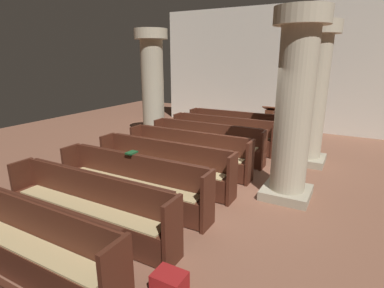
{
  "coord_description": "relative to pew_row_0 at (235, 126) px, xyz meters",
  "views": [
    {
      "loc": [
        2.48,
        -5.73,
        2.68
      ],
      "look_at": [
        -0.74,
        0.17,
        0.75
      ],
      "focal_mm": 28.42,
      "sensor_mm": 36.0,
      "label": 1
    }
  ],
  "objects": [
    {
      "name": "ground_plane",
      "position": [
        0.94,
        -3.49,
        -0.5
      ],
      "size": [
        19.2,
        19.2,
        0.0
      ],
      "primitive_type": "plane",
      "color": "brown"
    },
    {
      "name": "hymn_book",
      "position": [
        -0.14,
        -5.04,
        0.47
      ],
      "size": [
        0.15,
        0.22,
        0.03
      ],
      "primitive_type": "cube",
      "color": "#194723",
      "rests_on": "pew_row_5"
    },
    {
      "name": "pew_row_3",
      "position": [
        0.0,
        -3.14,
        0.0
      ],
      "size": [
        3.15,
        0.46,
        0.96
      ],
      "color": "#4C2316",
      "rests_on": "ground"
    },
    {
      "name": "pillar_aisle_rear",
      "position": [
        2.41,
        -3.46,
        1.32
      ],
      "size": [
        0.97,
        0.97,
        3.51
      ],
      "color": "#9F967E",
      "rests_on": "ground"
    },
    {
      "name": "pillar_far_side",
      "position": [
        -2.36,
        -1.23,
        1.32
      ],
      "size": [
        1.01,
        1.01,
        3.51
      ],
      "color": "#9F967E",
      "rests_on": "ground"
    },
    {
      "name": "pew_row_1",
      "position": [
        0.0,
        -1.05,
        0.0
      ],
      "size": [
        3.15,
        0.46,
        0.96
      ],
      "color": "#4C2316",
      "rests_on": "ground"
    },
    {
      "name": "pew_row_6",
      "position": [
        0.0,
        -6.28,
        0.0
      ],
      "size": [
        3.15,
        0.46,
        0.96
      ],
      "color": "#4C2316",
      "rests_on": "ground"
    },
    {
      "name": "pillar_aisle_side",
      "position": [
        2.41,
        -1.12,
        1.32
      ],
      "size": [
        1.01,
        1.01,
        3.51
      ],
      "color": "#9F967E",
      "rests_on": "ground"
    },
    {
      "name": "pew_row_7",
      "position": [
        0.0,
        -7.32,
        0.0
      ],
      "size": [
        3.15,
        0.46,
        0.96
      ],
      "color": "#4C2316",
      "rests_on": "ground"
    },
    {
      "name": "kneeler_box_red",
      "position": [
        1.77,
        -6.74,
        -0.37
      ],
      "size": [
        0.38,
        0.3,
        0.26
      ],
      "primitive_type": "cube",
      "color": "maroon",
      "rests_on": "ground"
    },
    {
      "name": "pew_row_2",
      "position": [
        0.0,
        -2.09,
        0.0
      ],
      "size": [
        3.15,
        0.47,
        0.96
      ],
      "color": "#4C2316",
      "rests_on": "ground"
    },
    {
      "name": "lectern",
      "position": [
        0.85,
        1.05,
        -0.05
      ],
      "size": [
        0.48,
        0.45,
        1.08
      ],
      "color": "#562B1A",
      "rests_on": "ground"
    },
    {
      "name": "pew_row_0",
      "position": [
        0.0,
        0.0,
        0.0
      ],
      "size": [
        3.15,
        0.46,
        0.96
      ],
      "color": "#4C2316",
      "rests_on": "ground"
    },
    {
      "name": "pew_row_4",
      "position": [
        0.0,
        -4.19,
        0.0
      ],
      "size": [
        3.15,
        0.46,
        0.96
      ],
      "color": "#4C2316",
      "rests_on": "ground"
    },
    {
      "name": "pew_row_5",
      "position": [
        0.0,
        -5.23,
        0.0
      ],
      "size": [
        3.15,
        0.47,
        0.96
      ],
      "color": "#4C2316",
      "rests_on": "ground"
    },
    {
      "name": "back_wall",
      "position": [
        0.94,
        2.59,
        1.75
      ],
      "size": [
        10.0,
        0.16,
        4.5
      ],
      "primitive_type": "cube",
      "color": "beige",
      "rests_on": "ground"
    }
  ]
}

